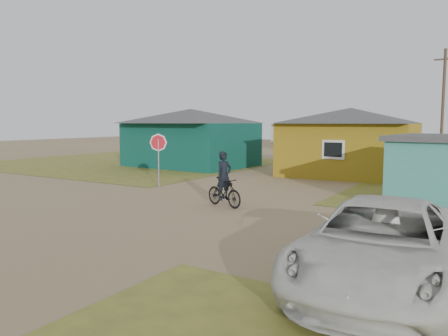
{
  "coord_description": "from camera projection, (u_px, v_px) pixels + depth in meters",
  "views": [
    {
      "loc": [
        9.63,
        -11.31,
        3.07
      ],
      "look_at": [
        0.75,
        3.0,
        1.3
      ],
      "focal_mm": 35.0,
      "sensor_mm": 36.0,
      "label": 1
    }
  ],
  "objects": [
    {
      "name": "vehicle",
      "position": [
        381.0,
        244.0,
        8.13
      ],
      "size": [
        2.97,
        5.92,
        1.61
      ],
      "primitive_type": "imported",
      "rotation": [
        0.0,
        0.0,
        0.05
      ],
      "color": "silver",
      "rests_on": "ground"
    },
    {
      "name": "ground",
      "position": [
        159.0,
        212.0,
        14.93
      ],
      "size": [
        120.0,
        120.0,
        0.0
      ],
      "primitive_type": "plane",
      "color": "#957955"
    },
    {
      "name": "house_teal",
      "position": [
        191.0,
        137.0,
        30.58
      ],
      "size": [
        8.93,
        7.08,
        4.0
      ],
      "color": "#0B3E36",
      "rests_on": "ground"
    },
    {
      "name": "cyclist",
      "position": [
        224.0,
        187.0,
        15.87
      ],
      "size": [
        1.86,
        1.01,
        2.02
      ],
      "color": "black",
      "rests_on": "ground"
    },
    {
      "name": "house_yellow",
      "position": [
        350.0,
        141.0,
        25.23
      ],
      "size": [
        7.72,
        6.76,
        3.9
      ],
      "color": "olive",
      "rests_on": "ground"
    },
    {
      "name": "stop_sign",
      "position": [
        158.0,
        148.0,
        20.35
      ],
      "size": [
        0.83,
        0.07,
        2.55
      ],
      "color": "gray",
      "rests_on": "ground"
    },
    {
      "name": "house_pale_west",
      "position": [
        323.0,
        134.0,
        46.61
      ],
      "size": [
        7.04,
        6.15,
        3.6
      ],
      "color": "#A9B89E",
      "rests_on": "ground"
    },
    {
      "name": "utility_pole_near",
      "position": [
        443.0,
        106.0,
        29.67
      ],
      "size": [
        1.4,
        0.2,
        8.0
      ],
      "color": "brown",
      "rests_on": "ground"
    },
    {
      "name": "grass_nw",
      "position": [
        129.0,
        163.0,
        33.25
      ],
      "size": [
        20.0,
        18.0,
        0.0
      ],
      "primitive_type": "cube",
      "color": "olive",
      "rests_on": "ground"
    },
    {
      "name": "house_pale_north",
      "position": [
        297.0,
        132.0,
        60.95
      ],
      "size": [
        6.28,
        5.81,
        3.4
      ],
      "color": "#A9B89E",
      "rests_on": "ground"
    }
  ]
}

